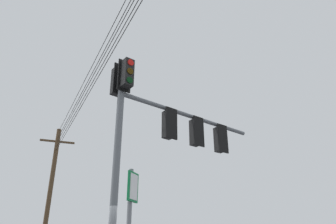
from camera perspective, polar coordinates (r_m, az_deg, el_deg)
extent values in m
cylinder|color=slate|center=(8.92, -9.16, -12.04)|extent=(0.20, 0.20, 6.19)
cylinder|color=slate|center=(11.25, 3.91, -0.74)|extent=(0.16, 5.45, 0.14)
cube|color=black|center=(10.32, -8.80, 5.26)|extent=(0.30, 0.30, 0.90)
cube|color=black|center=(10.19, -8.33, 5.64)|extent=(0.04, 0.44, 1.04)
cylinder|color=red|center=(10.60, -9.14, 6.31)|extent=(0.03, 0.20, 0.20)
cylinder|color=#3C2703|center=(10.45, -9.25, 4.89)|extent=(0.03, 0.20, 0.20)
cylinder|color=black|center=(10.31, -9.36, 3.44)|extent=(0.03, 0.20, 0.20)
cube|color=black|center=(9.87, -7.07, 6.65)|extent=(0.30, 0.30, 0.90)
cube|color=black|center=(9.99, -7.58, 6.25)|extent=(0.04, 0.44, 1.04)
cylinder|color=red|center=(9.90, -6.49, 8.54)|extent=(0.03, 0.20, 0.20)
cylinder|color=#3C2703|center=(9.74, -6.57, 7.06)|extent=(0.03, 0.20, 0.20)
cylinder|color=black|center=(9.59, -6.65, 5.53)|extent=(0.03, 0.20, 0.20)
cube|color=black|center=(10.47, 0.03, -2.20)|extent=(0.30, 0.30, 0.90)
cube|color=black|center=(10.35, 0.62, -1.92)|extent=(0.05, 0.44, 1.04)
cylinder|color=red|center=(10.71, -0.51, -0.98)|extent=(0.03, 0.20, 0.20)
cylinder|color=#3C2703|center=(10.59, -0.52, -2.47)|extent=(0.03, 0.20, 0.20)
cylinder|color=black|center=(10.48, -0.52, -3.99)|extent=(0.03, 0.20, 0.20)
cube|color=black|center=(11.17, 4.77, -3.57)|extent=(0.30, 0.30, 0.90)
cube|color=black|center=(11.05, 5.36, -3.32)|extent=(0.04, 0.44, 1.04)
cylinder|color=red|center=(11.39, 4.16, -2.40)|extent=(0.03, 0.20, 0.20)
cylinder|color=#3C2703|center=(11.28, 4.21, -3.82)|extent=(0.03, 0.20, 0.20)
cylinder|color=black|center=(11.18, 4.26, -5.25)|extent=(0.03, 0.20, 0.20)
cube|color=black|center=(11.94, 8.93, -4.76)|extent=(0.31, 0.31, 0.90)
cube|color=black|center=(11.82, 9.50, -4.52)|extent=(0.06, 0.44, 1.04)
cylinder|color=red|center=(12.15, 8.31, -3.65)|extent=(0.04, 0.20, 0.20)
cylinder|color=#3C2703|center=(12.05, 8.39, -4.98)|extent=(0.04, 0.20, 0.20)
cylinder|color=black|center=(11.95, 8.48, -6.34)|extent=(0.04, 0.20, 0.20)
cylinder|color=#4C3823|center=(23.34, -19.96, -14.08)|extent=(0.30, 0.30, 9.75)
cube|color=#4C3823|center=(24.28, -18.63, -4.88)|extent=(0.87, 2.23, 0.12)
cube|color=#0C7238|center=(5.11, -6.12, -12.77)|extent=(0.17, 0.27, 0.45)
cube|color=white|center=(5.11, -5.96, -12.76)|extent=(0.12, 0.20, 0.39)
cylinder|color=black|center=(10.05, -4.55, 18.67)|extent=(31.39, 6.45, 0.30)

